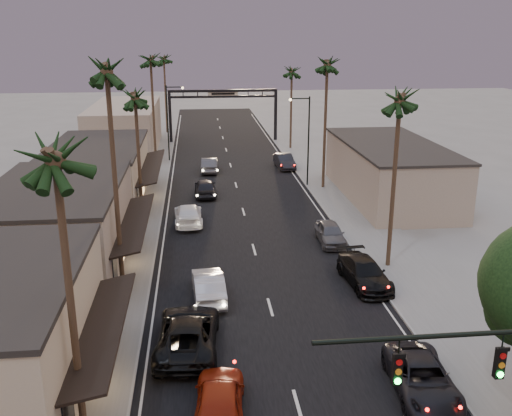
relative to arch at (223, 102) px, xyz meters
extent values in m
plane|color=slate|center=(0.00, -30.00, -5.53)|extent=(200.00, 200.00, 0.00)
cube|color=black|center=(0.00, -25.00, -5.53)|extent=(14.00, 120.00, 0.02)
cube|color=slate|center=(-9.50, -18.00, -5.47)|extent=(5.00, 92.00, 0.12)
cube|color=slate|center=(9.50, -18.00, -5.47)|extent=(5.00, 92.00, 0.12)
cube|color=gray|center=(-13.00, -44.00, -2.78)|extent=(8.00, 14.00, 5.50)
cube|color=#BDAC90|center=(-13.00, -28.00, -3.03)|extent=(8.00, 16.00, 5.00)
cube|color=gray|center=(-13.00, -5.00, -2.53)|extent=(8.00, 20.00, 6.00)
cube|color=gray|center=(14.00, -30.00, -3.03)|extent=(8.00, 18.00, 5.00)
cylinder|color=black|center=(3.40, -66.00, 1.07)|extent=(8.40, 0.16, 0.16)
cube|color=black|center=(1.80, -66.00, 0.02)|extent=(0.28, 0.22, 1.00)
cube|color=black|center=(5.00, -66.00, 0.02)|extent=(0.28, 0.22, 1.00)
cube|color=black|center=(-7.40, 0.00, -2.03)|extent=(0.40, 0.40, 7.00)
cube|color=black|center=(7.40, 0.00, -2.03)|extent=(0.40, 0.40, 7.00)
cube|color=black|center=(0.00, 0.00, 1.57)|extent=(15.20, 0.35, 0.35)
cube|color=black|center=(0.00, 0.00, 0.77)|extent=(15.20, 0.30, 0.30)
cube|color=beige|center=(0.00, -0.02, 1.17)|extent=(4.20, 0.12, 1.00)
cylinder|color=black|center=(7.20, -25.00, -1.03)|extent=(0.16, 0.16, 9.00)
cylinder|color=black|center=(6.20, -25.00, 3.27)|extent=(2.00, 0.12, 0.12)
sphere|color=#FFD899|center=(5.30, -25.00, 3.17)|extent=(0.30, 0.30, 0.30)
cylinder|color=black|center=(-7.20, -12.00, -1.03)|extent=(0.16, 0.16, 9.00)
cylinder|color=black|center=(-6.20, -12.00, 3.27)|extent=(2.00, 0.12, 0.12)
sphere|color=#FFD899|center=(-5.30, -12.00, 3.17)|extent=(0.30, 0.30, 0.30)
cylinder|color=#38281C|center=(-8.60, -61.00, -0.03)|extent=(0.28, 0.28, 11.00)
sphere|color=black|center=(-8.60, -61.00, 6.07)|extent=(3.20, 3.20, 3.20)
cylinder|color=#38281C|center=(-8.60, -48.00, 0.97)|extent=(0.28, 0.28, 13.00)
sphere|color=black|center=(-8.60, -48.00, 8.07)|extent=(3.20, 3.20, 3.20)
cylinder|color=#38281C|center=(-8.60, -34.00, -0.53)|extent=(0.28, 0.28, 10.00)
sphere|color=black|center=(-8.60, -34.00, 5.07)|extent=(3.20, 3.20, 3.20)
cylinder|color=#38281C|center=(-8.60, -15.00, 0.47)|extent=(0.28, 0.28, 12.00)
sphere|color=black|center=(-8.60, -15.00, 7.07)|extent=(3.20, 3.20, 3.20)
cylinder|color=#38281C|center=(8.60, -46.00, -0.03)|extent=(0.28, 0.28, 11.00)
sphere|color=black|center=(8.60, -46.00, 6.07)|extent=(3.20, 3.20, 3.20)
cylinder|color=#38281C|center=(8.60, -26.00, 0.47)|extent=(0.28, 0.28, 12.00)
sphere|color=black|center=(8.60, -26.00, 7.07)|extent=(3.20, 3.20, 3.20)
cylinder|color=#38281C|center=(8.60, -6.00, -0.53)|extent=(0.28, 0.28, 10.00)
sphere|color=black|center=(8.60, -6.00, 5.07)|extent=(3.20, 3.20, 3.20)
cylinder|color=#38281C|center=(-8.30, 8.00, -0.03)|extent=(0.28, 0.28, 11.00)
sphere|color=black|center=(-8.30, 8.00, 6.07)|extent=(3.20, 3.20, 3.20)
imported|color=maroon|center=(-3.31, -60.49, -4.67)|extent=(2.43, 5.20, 1.72)
imported|color=black|center=(-4.63, -54.99, -4.64)|extent=(3.36, 6.58, 1.78)
imported|color=#A7A8AD|center=(-3.47, -49.49, -4.71)|extent=(2.03, 5.07, 1.64)
imported|color=white|center=(-4.75, -35.62, -4.74)|extent=(2.40, 5.52, 1.58)
imported|color=black|center=(-3.18, -27.57, -4.70)|extent=(2.06, 4.91, 1.66)
imported|color=#45464A|center=(-2.52, -17.95, -4.73)|extent=(1.95, 4.95, 1.61)
imported|color=black|center=(5.51, -59.68, -4.79)|extent=(2.87, 5.53, 1.49)
imported|color=black|center=(6.20, -48.56, -4.74)|extent=(2.72, 5.67, 1.60)
imported|color=#4E4F53|center=(5.78, -41.24, -4.76)|extent=(1.90, 4.55, 1.54)
imported|color=black|center=(6.07, -17.09, -4.73)|extent=(2.03, 5.00, 1.62)
camera|label=1|loc=(-3.92, -80.16, 9.64)|focal=40.00mm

